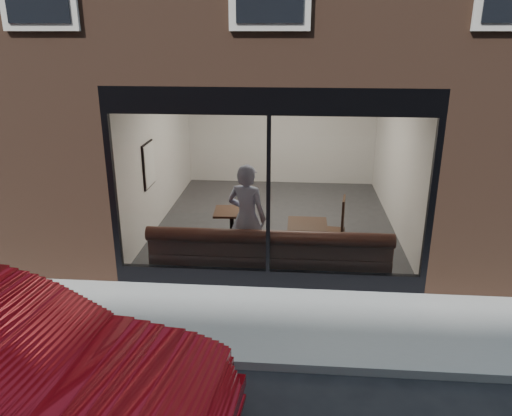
# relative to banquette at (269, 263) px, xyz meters

# --- Properties ---
(ground) EXTENTS (120.00, 120.00, 0.00)m
(ground) POSITION_rel_banquette_xyz_m (0.00, -2.45, -0.23)
(ground) COLOR black
(ground) RESTS_ON ground
(sidewalk_near) EXTENTS (40.00, 2.00, 0.01)m
(sidewalk_near) POSITION_rel_banquette_xyz_m (0.00, -1.45, -0.22)
(sidewalk_near) COLOR gray
(sidewalk_near) RESTS_ON ground
(kerb_near) EXTENTS (40.00, 0.10, 0.12)m
(kerb_near) POSITION_rel_banquette_xyz_m (0.00, -2.50, -0.17)
(kerb_near) COLOR gray
(kerb_near) RESTS_ON ground
(host_building_pier_left) EXTENTS (2.50, 12.00, 3.20)m
(host_building_pier_left) POSITION_rel_banquette_xyz_m (-3.75, 5.55, 1.38)
(host_building_pier_left) COLOR brown
(host_building_pier_left) RESTS_ON ground
(host_building_pier_right) EXTENTS (2.50, 12.00, 3.20)m
(host_building_pier_right) POSITION_rel_banquette_xyz_m (3.75, 5.55, 1.38)
(host_building_pier_right) COLOR brown
(host_building_pier_right) RESTS_ON ground
(host_building_backfill) EXTENTS (5.00, 6.00, 3.20)m
(host_building_backfill) POSITION_rel_banquette_xyz_m (0.00, 8.55, 1.38)
(host_building_backfill) COLOR brown
(host_building_backfill) RESTS_ON ground
(cafe_floor) EXTENTS (6.00, 6.00, 0.00)m
(cafe_floor) POSITION_rel_banquette_xyz_m (0.00, 2.55, -0.21)
(cafe_floor) COLOR #2D2D30
(cafe_floor) RESTS_ON ground
(cafe_ceiling) EXTENTS (6.00, 6.00, 0.00)m
(cafe_ceiling) POSITION_rel_banquette_xyz_m (0.00, 2.55, 2.97)
(cafe_ceiling) COLOR white
(cafe_ceiling) RESTS_ON host_building_upper
(cafe_wall_back) EXTENTS (5.00, 0.00, 5.00)m
(cafe_wall_back) POSITION_rel_banquette_xyz_m (0.00, 5.54, 1.37)
(cafe_wall_back) COLOR silver
(cafe_wall_back) RESTS_ON ground
(cafe_wall_left) EXTENTS (0.00, 6.00, 6.00)m
(cafe_wall_left) POSITION_rel_banquette_xyz_m (-2.49, 2.55, 1.37)
(cafe_wall_left) COLOR silver
(cafe_wall_left) RESTS_ON ground
(cafe_wall_right) EXTENTS (0.00, 6.00, 6.00)m
(cafe_wall_right) POSITION_rel_banquette_xyz_m (2.49, 2.55, 1.37)
(cafe_wall_right) COLOR silver
(cafe_wall_right) RESTS_ON ground
(storefront_kick) EXTENTS (5.00, 0.10, 0.30)m
(storefront_kick) POSITION_rel_banquette_xyz_m (0.00, -0.40, -0.08)
(storefront_kick) COLOR black
(storefront_kick) RESTS_ON ground
(storefront_header) EXTENTS (5.00, 0.10, 0.40)m
(storefront_header) POSITION_rel_banquette_xyz_m (0.00, -0.40, 2.77)
(storefront_header) COLOR black
(storefront_header) RESTS_ON host_building_upper
(storefront_mullion) EXTENTS (0.06, 0.10, 2.50)m
(storefront_mullion) POSITION_rel_banquette_xyz_m (0.00, -0.40, 1.32)
(storefront_mullion) COLOR black
(storefront_mullion) RESTS_ON storefront_kick
(storefront_glass) EXTENTS (4.80, 0.00, 4.80)m
(storefront_glass) POSITION_rel_banquette_xyz_m (0.00, -0.43, 1.33)
(storefront_glass) COLOR white
(storefront_glass) RESTS_ON storefront_kick
(banquette) EXTENTS (4.00, 0.55, 0.45)m
(banquette) POSITION_rel_banquette_xyz_m (0.00, 0.00, 0.00)
(banquette) COLOR #3A1B15
(banquette) RESTS_ON cafe_floor
(person) EXTENTS (0.79, 0.64, 1.88)m
(person) POSITION_rel_banquette_xyz_m (-0.40, 0.27, 0.72)
(person) COLOR #9CA8CC
(person) RESTS_ON cafe_floor
(cafe_table_left) EXTENTS (0.68, 0.68, 0.04)m
(cafe_table_left) POSITION_rel_banquette_xyz_m (-0.77, 1.10, 0.52)
(cafe_table_left) COLOR #311C13
(cafe_table_left) RESTS_ON cafe_floor
(cafe_table_right) EXTENTS (0.69, 0.69, 0.04)m
(cafe_table_right) POSITION_rel_banquette_xyz_m (0.64, 0.55, 0.52)
(cafe_table_right) COLOR #311C13
(cafe_table_right) RESTS_ON cafe_floor
(cafe_chair_right) EXTENTS (0.53, 0.53, 0.04)m
(cafe_chair_right) POSITION_rel_banquette_xyz_m (1.15, 1.47, 0.01)
(cafe_chair_right) COLOR #311C13
(cafe_chair_right) RESTS_ON cafe_floor
(wall_poster) EXTENTS (0.02, 0.62, 0.83)m
(wall_poster) POSITION_rel_banquette_xyz_m (-2.45, 1.61, 1.25)
(wall_poster) COLOR white
(wall_poster) RESTS_ON cafe_wall_left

